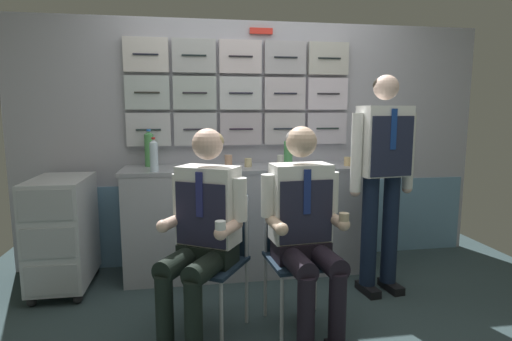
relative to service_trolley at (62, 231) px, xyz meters
The scene contains 16 objects.
ground 1.90m from the service_trolley, 30.72° to the right, with size 4.80×4.80×0.04m, color #2C3C3F.
galley_bulkhead 1.73m from the service_trolley, 15.63° to the left, with size 4.20×0.14×2.15m.
galley_counter 1.43m from the service_trolley, ahead, with size 1.99×0.53×0.91m.
service_trolley is the anchor object (origin of this frame).
folding_chair_left 1.33m from the service_trolley, 32.40° to the right, with size 0.55×0.55×0.85m.
crew_member_left 1.36m from the service_trolley, 39.27° to the right, with size 0.60×0.68×1.27m.
folding_chair_right 1.80m from the service_trolley, 24.00° to the right, with size 0.43×0.44×0.85m.
crew_member_right 1.90m from the service_trolley, 28.25° to the right, with size 0.50×0.64×1.28m.
crew_member_standing 2.47m from the service_trolley, ahead, with size 0.52×0.29×1.63m.
water_bottle_blue_cap 1.85m from the service_trolley, ahead, with size 0.07×0.07×0.26m.
water_bottle_tall 0.92m from the service_trolley, 23.96° to the left, with size 0.08×0.08×0.31m.
sparkling_bottle_green 0.91m from the service_trolley, ahead, with size 0.06×0.06×0.26m.
espresso_cup_small 1.54m from the service_trolley, ahead, with size 0.06×0.06×0.07m.
paper_cup_tan 1.84m from the service_trolley, ahead, with size 0.06×0.06×0.08m.
coffee_cup_spare 2.35m from the service_trolley, ahead, with size 0.06×0.06×0.07m.
coffee_cup_white 1.41m from the service_trolley, 10.98° to the left, with size 0.07×0.07×0.09m.
Camera 1 is at (-0.60, -2.28, 1.37)m, focal length 28.65 mm.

